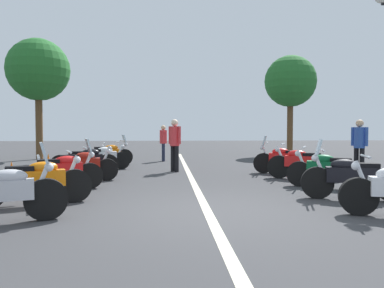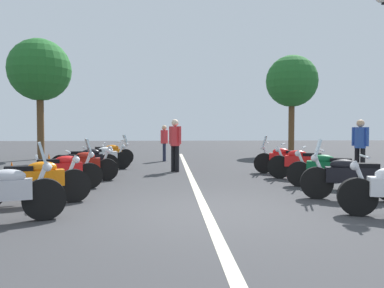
{
  "view_description": "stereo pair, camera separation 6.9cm",
  "coord_description": "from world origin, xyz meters",
  "views": [
    {
      "loc": [
        -6.24,
        0.68,
        1.41
      ],
      "look_at": [
        4.04,
        0.0,
        1.0
      ],
      "focal_mm": 34.69,
      "sensor_mm": 36.0,
      "label": 1
    },
    {
      "loc": [
        -6.24,
        0.61,
        1.41
      ],
      "look_at": [
        4.04,
        0.0,
        1.0
      ],
      "focal_mm": 34.69,
      "sensor_mm": 36.0,
      "label": 2
    }
  ],
  "objects": [
    {
      "name": "motorcycle_left_row_6",
      "position": [
        8.33,
        3.02,
        0.46
      ],
      "size": [
        0.91,
        1.97,
        1.21
      ],
      "rotation": [
        0.0,
        0.0,
        -1.23
      ],
      "color": "black",
      "rests_on": "ground_plane"
    },
    {
      "name": "bystander_0",
      "position": [
        10.17,
        0.86,
        0.93
      ],
      "size": [
        0.53,
        0.32,
        1.59
      ],
      "rotation": [
        0.0,
        0.0,
        1.57
      ],
      "color": "#1E2338",
      "rests_on": "ground_plane"
    },
    {
      "name": "motorcycle_left_row_5",
      "position": [
        6.73,
        3.0,
        0.45
      ],
      "size": [
        0.91,
        2.03,
        0.99
      ],
      "rotation": [
        0.0,
        0.0,
        -1.24
      ],
      "color": "black",
      "rests_on": "ground_plane"
    },
    {
      "name": "roadside_tree_2",
      "position": [
        13.73,
        -6.04,
        4.01
      ],
      "size": [
        2.8,
        2.8,
        5.45
      ],
      "color": "brown",
      "rests_on": "ground_plane"
    },
    {
      "name": "ground_plane",
      "position": [
        0.0,
        0.0,
        0.0
      ],
      "size": [
        80.0,
        80.0,
        0.0
      ],
      "primitive_type": "plane",
      "color": "#38383A"
    },
    {
      "name": "bystander_2",
      "position": [
        6.03,
        0.44,
        1.03
      ],
      "size": [
        0.4,
        0.4,
        1.74
      ],
      "rotation": [
        0.0,
        0.0,
        2.35
      ],
      "color": "black",
      "rests_on": "ground_plane"
    },
    {
      "name": "motorcycle_right_row_3",
      "position": [
        3.93,
        -3.12,
        0.46
      ],
      "size": [
        1.02,
        1.89,
        1.01
      ],
      "rotation": [
        0.0,
        0.0,
        1.14
      ],
      "color": "black",
      "rests_on": "ground_plane"
    },
    {
      "name": "motorcycle_right_row_1",
      "position": [
        0.87,
        -2.99,
        0.47
      ],
      "size": [
        0.89,
        1.98,
        1.21
      ],
      "rotation": [
        0.0,
        0.0,
        1.27
      ],
      "color": "black",
      "rests_on": "ground_plane"
    },
    {
      "name": "roadside_tree_1",
      "position": [
        11.64,
        6.71,
        4.17
      ],
      "size": [
        2.89,
        2.89,
        5.65
      ],
      "color": "brown",
      "rests_on": "ground_plane"
    },
    {
      "name": "motorcycle_left_row_3",
      "position": [
        3.93,
        3.07,
        0.45
      ],
      "size": [
        0.7,
        2.11,
        0.98
      ],
      "rotation": [
        0.0,
        0.0,
        -1.38
      ],
      "color": "black",
      "rests_on": "ground_plane"
    },
    {
      "name": "bystander_1",
      "position": [
        4.6,
        -5.12,
        1.0
      ],
      "size": [
        0.46,
        0.34,
        1.71
      ],
      "rotation": [
        0.0,
        0.0,
        5.3
      ],
      "color": "black",
      "rests_on": "ground_plane"
    },
    {
      "name": "motorcycle_right_row_4",
      "position": [
        5.23,
        -3.04,
        0.47
      ],
      "size": [
        0.94,
        1.98,
        1.22
      ],
      "rotation": [
        0.0,
        0.0,
        1.23
      ],
      "color": "black",
      "rests_on": "ground_plane"
    },
    {
      "name": "lane_centre_stripe",
      "position": [
        4.56,
        0.0,
        0.0
      ],
      "size": [
        20.83,
        0.16,
        0.01
      ],
      "primitive_type": "cube",
      "color": "beige",
      "rests_on": "ground_plane"
    },
    {
      "name": "traffic_cone_1",
      "position": [
        3.23,
        4.56,
        0.29
      ],
      "size": [
        0.36,
        0.36,
        0.61
      ],
      "color": "orange",
      "rests_on": "ground_plane"
    },
    {
      "name": "motorcycle_left_row_2",
      "position": [
        2.43,
        3.15,
        0.46
      ],
      "size": [
        0.9,
        1.92,
        1.2
      ],
      "rotation": [
        0.0,
        0.0,
        -1.23
      ],
      "color": "black",
      "rests_on": "ground_plane"
    },
    {
      "name": "motorcycle_left_row_4",
      "position": [
        5.2,
        3.19,
        0.46
      ],
      "size": [
        0.72,
        2.03,
        1.0
      ],
      "rotation": [
        0.0,
        0.0,
        -1.36
      ],
      "color": "black",
      "rests_on": "ground_plane"
    },
    {
      "name": "traffic_cone_0",
      "position": [
        6.32,
        4.64,
        0.29
      ],
      "size": [
        0.36,
        0.36,
        0.61
      ],
      "color": "orange",
      "rests_on": "ground_plane"
    },
    {
      "name": "motorcycle_right_row_2",
      "position": [
        2.39,
        -3.21,
        0.45
      ],
      "size": [
        1.06,
        1.93,
        0.99
      ],
      "rotation": [
        0.0,
        0.0,
        1.13
      ],
      "color": "black",
      "rests_on": "ground_plane"
    },
    {
      "name": "motorcycle_left_row_1",
      "position": [
        0.74,
        3.14,
        0.46
      ],
      "size": [
        0.99,
        2.02,
        1.0
      ],
      "rotation": [
        0.0,
        0.0,
        -1.19
      ],
      "color": "black",
      "rests_on": "ground_plane"
    }
  ]
}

